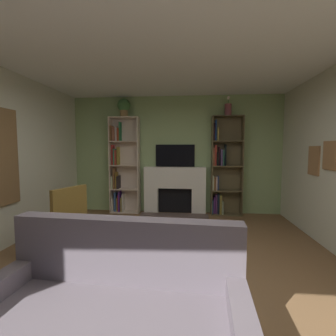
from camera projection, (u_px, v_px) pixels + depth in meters
name	position (u px, v px, depth m)	size (l,w,h in m)	color
ground_plane	(158.00, 277.00, 2.85)	(7.10, 7.10, 0.00)	brown
wall_back_accent	(175.00, 155.00, 5.70)	(4.93, 0.06, 2.70)	#97B478
ceiling	(158.00, 35.00, 2.62)	(4.93, 6.03, 0.06)	white
fireplace	(175.00, 189.00, 5.62)	(1.51, 0.53, 1.08)	white
tv	(175.00, 156.00, 5.64)	(0.90, 0.06, 0.51)	black
bookshelf_left	(122.00, 168.00, 5.71)	(0.68, 0.29, 2.22)	beige
bookshelf_right	(223.00, 168.00, 5.49)	(0.68, 0.29, 2.22)	brown
potted_plant	(124.00, 106.00, 5.54)	(0.30, 0.30, 0.42)	#9E7A4A
vase_with_flowers	(228.00, 109.00, 5.32)	(0.15, 0.15, 0.43)	brown
couch	(111.00, 326.00, 1.66)	(1.89, 1.03, 0.96)	slate
armchair	(61.00, 218.00, 3.52)	(0.77, 0.77, 0.96)	brown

